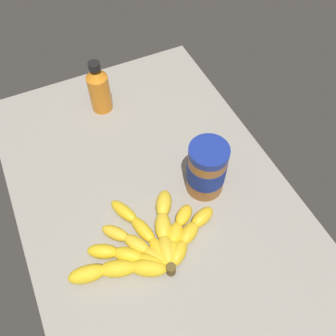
% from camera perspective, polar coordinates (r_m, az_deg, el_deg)
% --- Properties ---
extents(ground_plane, '(0.95, 0.62, 0.03)m').
position_cam_1_polar(ground_plane, '(0.89, -2.25, -4.63)').
color(ground_plane, gray).
extents(banana_bunch, '(0.22, 0.35, 0.04)m').
position_cam_1_polar(banana_bunch, '(0.80, -2.94, -11.64)').
color(banana_bunch, yellow).
rests_on(banana_bunch, ground_plane).
extents(peanut_butter_jar, '(0.09, 0.09, 0.15)m').
position_cam_1_polar(peanut_butter_jar, '(0.83, 6.02, -0.17)').
color(peanut_butter_jar, '#9E602D').
rests_on(peanut_butter_jar, ground_plane).
extents(honey_bottle, '(0.06, 0.06, 0.16)m').
position_cam_1_polar(honey_bottle, '(1.02, -10.72, 12.09)').
color(honey_bottle, orange).
rests_on(honey_bottle, ground_plane).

